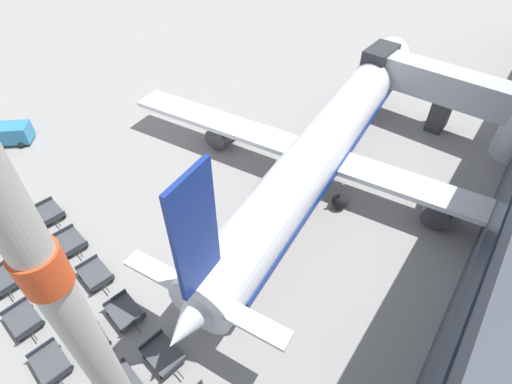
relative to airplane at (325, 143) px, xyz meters
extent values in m
plane|color=gray|center=(-16.53, -2.53, -3.43)|extent=(500.00, 500.00, 0.00)
cube|color=#232D3D|center=(13.42, -2.53, 4.02)|extent=(0.12, 99.82, 4.32)
cube|color=#B2B5BA|center=(6.01, 13.45, 1.34)|extent=(15.02, 3.34, 2.99)
cube|color=#2D2D33|center=(-1.44, 13.75, 1.34)|extent=(2.56, 4.20, 3.59)
cube|color=#38383D|center=(6.01, 13.45, -1.79)|extent=(1.70, 2.53, 3.27)
cylinder|color=silver|center=(-0.06, 0.58, 0.18)|extent=(8.05, 38.08, 4.14)
sphere|color=silver|center=(-2.03, 19.40, 0.18)|extent=(3.93, 3.93, 3.93)
cone|color=silver|center=(1.91, -18.25, 0.18)|extent=(4.43, 5.35, 3.93)
cube|color=navy|center=(1.83, -17.48, 5.91)|extent=(0.60, 3.12, 7.34)
cube|color=silver|center=(1.85, -17.67, 0.80)|extent=(10.82, 2.27, 0.24)
cube|color=silver|center=(0.10, -0.93, -0.76)|extent=(38.50, 6.88, 0.44)
cylinder|color=#333338|center=(10.13, 0.52, -2.03)|extent=(2.51, 3.46, 2.19)
cylinder|color=#333338|center=(-10.02, -1.59, -2.03)|extent=(2.51, 3.46, 2.19)
cube|color=navy|center=(-0.06, 0.58, -0.55)|extent=(7.74, 34.32, 0.74)
cylinder|color=#56565B|center=(-1.28, 12.25, -1.82)|extent=(0.24, 0.24, 1.92)
sphere|color=black|center=(-1.28, 12.25, -2.77)|extent=(1.31, 1.31, 1.31)
cylinder|color=#56565B|center=(3.29, -2.88, -1.82)|extent=(0.24, 0.24, 1.92)
sphere|color=black|center=(3.29, -2.88, -2.77)|extent=(1.31, 1.31, 1.31)
cylinder|color=#56565B|center=(-2.62, -3.50, -1.82)|extent=(0.24, 0.24, 1.92)
sphere|color=black|center=(-2.62, -3.50, -2.77)|extent=(1.31, 1.31, 1.31)
cube|color=teal|center=(-27.42, -14.02, -2.31)|extent=(4.71, 4.51, 1.69)
sphere|color=black|center=(-26.94, -12.34, -3.13)|extent=(0.60, 0.60, 0.60)
sphere|color=black|center=(-25.69, -13.73, -3.13)|extent=(0.60, 0.60, 0.60)
cube|color=#424449|center=(-11.95, -23.31, -2.88)|extent=(2.65, 2.00, 0.10)
cube|color=#2D333D|center=(-10.77, -23.47, -2.67)|extent=(0.31, 1.68, 0.32)
cube|color=#333338|center=(-10.39, -23.52, -3.00)|extent=(0.70, 0.15, 0.06)
sphere|color=black|center=(-11.00, -22.71, -3.25)|extent=(0.36, 0.36, 0.36)
sphere|color=black|center=(-12.70, -22.48, -3.25)|extent=(0.36, 0.36, 0.36)
cube|color=#424449|center=(-8.05, -24.09, -2.88)|extent=(2.64, 1.98, 0.10)
cube|color=#2D333D|center=(-6.88, -24.24, -2.67)|extent=(0.29, 1.69, 0.32)
cube|color=#2D333D|center=(-9.23, -23.94, -2.67)|extent=(0.29, 1.69, 0.32)
cube|color=#333338|center=(-6.49, -24.28, -3.00)|extent=(0.70, 0.15, 0.06)
sphere|color=black|center=(-7.29, -24.91, -3.25)|extent=(0.36, 0.36, 0.36)
sphere|color=black|center=(-7.11, -23.48, -3.25)|extent=(0.36, 0.36, 0.36)
sphere|color=black|center=(-8.99, -24.70, -3.25)|extent=(0.36, 0.36, 0.36)
sphere|color=black|center=(-8.81, -23.27, -3.25)|extent=(0.36, 0.36, 0.36)
cube|color=#424449|center=(-4.16, -24.70, -2.88)|extent=(2.70, 2.07, 0.10)
cube|color=#2D333D|center=(-2.99, -24.90, -2.67)|extent=(0.36, 1.68, 0.32)
cube|color=#2D333D|center=(-5.33, -24.51, -2.67)|extent=(0.36, 1.68, 0.32)
cube|color=#333338|center=(-2.61, -24.97, -3.00)|extent=(0.70, 0.18, 0.06)
sphere|color=black|center=(-3.20, -24.14, -3.25)|extent=(0.36, 0.36, 0.36)
sphere|color=black|center=(-5.13, -25.27, -3.25)|extent=(0.36, 0.36, 0.36)
sphere|color=black|center=(-4.89, -23.85, -3.25)|extent=(0.36, 0.36, 0.36)
cube|color=#424449|center=(-15.50, -20.28, -2.88)|extent=(2.77, 2.21, 0.10)
cube|color=#2D333D|center=(-14.35, -20.55, -2.67)|extent=(0.47, 1.66, 0.32)
cube|color=#2D333D|center=(-16.65, -20.01, -2.67)|extent=(0.47, 1.66, 0.32)
cube|color=#333338|center=(-13.97, -20.64, -3.00)|extent=(0.69, 0.22, 0.06)
sphere|color=black|center=(-14.83, -21.18, -3.25)|extent=(0.36, 0.36, 0.36)
sphere|color=black|center=(-14.50, -19.78, -3.25)|extent=(0.36, 0.36, 0.36)
sphere|color=black|center=(-16.50, -20.78, -3.25)|extent=(0.36, 0.36, 0.36)
sphere|color=black|center=(-16.17, -19.38, -3.25)|extent=(0.36, 0.36, 0.36)
cube|color=#424449|center=(-11.74, -20.89, -2.88)|extent=(2.66, 2.02, 0.10)
cube|color=#2D333D|center=(-10.57, -21.05, -2.67)|extent=(0.32, 1.68, 0.32)
cube|color=#2D333D|center=(-12.91, -20.72, -2.67)|extent=(0.32, 1.68, 0.32)
cube|color=#333338|center=(-10.18, -21.11, -3.00)|extent=(0.70, 0.16, 0.06)
sphere|color=black|center=(-10.99, -21.72, -3.25)|extent=(0.36, 0.36, 0.36)
sphere|color=black|center=(-10.79, -20.30, -3.25)|extent=(0.36, 0.36, 0.36)
sphere|color=black|center=(-12.69, -21.48, -3.25)|extent=(0.36, 0.36, 0.36)
sphere|color=black|center=(-12.49, -20.06, -3.25)|extent=(0.36, 0.36, 0.36)
cube|color=#424449|center=(-7.60, -21.72, -2.88)|extent=(2.77, 2.20, 0.10)
cube|color=#2D333D|center=(-6.45, -21.98, -2.67)|extent=(0.46, 1.66, 0.32)
cube|color=#2D333D|center=(-8.76, -21.45, -2.67)|extent=(0.46, 1.66, 0.32)
cube|color=#333338|center=(-6.07, -22.07, -3.00)|extent=(0.70, 0.22, 0.06)
sphere|color=black|center=(-6.93, -22.61, -3.25)|extent=(0.36, 0.36, 0.36)
sphere|color=black|center=(-6.60, -21.21, -3.25)|extent=(0.36, 0.36, 0.36)
sphere|color=black|center=(-8.60, -22.22, -3.25)|extent=(0.36, 0.36, 0.36)
sphere|color=black|center=(-8.28, -20.82, -3.25)|extent=(0.36, 0.36, 0.36)
cube|color=#424449|center=(-3.59, -22.38, -2.88)|extent=(2.76, 2.19, 0.10)
cube|color=#2D333D|center=(-2.44, -22.64, -2.67)|extent=(0.45, 1.67, 0.32)
cube|color=#2D333D|center=(-4.75, -22.12, -2.67)|extent=(0.45, 1.67, 0.32)
cube|color=#333338|center=(-2.06, -22.73, -3.00)|extent=(0.70, 0.21, 0.06)
sphere|color=black|center=(-2.92, -23.27, -3.25)|extent=(0.36, 0.36, 0.36)
sphere|color=black|center=(-2.60, -21.87, -3.25)|extent=(0.36, 0.36, 0.36)
sphere|color=black|center=(-4.59, -22.89, -3.25)|extent=(0.36, 0.36, 0.36)
sphere|color=black|center=(-4.27, -21.49, -3.25)|extent=(0.36, 0.36, 0.36)
cube|color=#2D333D|center=(-0.91, -22.85, -2.67)|extent=(0.36, 1.68, 0.32)
sphere|color=black|center=(-0.47, -22.19, -3.25)|extent=(0.36, 0.36, 0.36)
cube|color=#424449|center=(-15.10, -17.59, -2.88)|extent=(2.69, 2.06, 0.10)
cube|color=#2D333D|center=(-13.93, -17.78, -2.67)|extent=(0.35, 1.68, 0.32)
cube|color=#2D333D|center=(-16.27, -17.40, -2.67)|extent=(0.35, 1.68, 0.32)
cube|color=#333338|center=(-13.54, -17.84, -3.00)|extent=(0.70, 0.17, 0.06)
sphere|color=black|center=(-14.37, -18.43, -3.25)|extent=(0.36, 0.36, 0.36)
sphere|color=black|center=(-14.14, -17.01, -3.25)|extent=(0.36, 0.36, 0.36)
sphere|color=black|center=(-16.06, -18.16, -3.25)|extent=(0.36, 0.36, 0.36)
sphere|color=black|center=(-15.83, -16.74, -3.25)|extent=(0.36, 0.36, 0.36)
cube|color=#424449|center=(-11.11, -18.43, -2.88)|extent=(2.70, 2.09, 0.10)
cube|color=#2D333D|center=(-9.94, -18.63, -2.67)|extent=(0.37, 1.68, 0.32)
cube|color=#2D333D|center=(-12.27, -18.22, -2.67)|extent=(0.37, 1.68, 0.32)
cube|color=#333338|center=(-9.55, -18.70, -3.00)|extent=(0.70, 0.18, 0.06)
sphere|color=black|center=(-10.38, -19.28, -3.25)|extent=(0.36, 0.36, 0.36)
sphere|color=black|center=(-10.14, -17.87, -3.25)|extent=(0.36, 0.36, 0.36)
sphere|color=black|center=(-12.07, -18.99, -3.25)|extent=(0.36, 0.36, 0.36)
sphere|color=black|center=(-11.83, -17.57, -3.25)|extent=(0.36, 0.36, 0.36)
cube|color=#424449|center=(-7.19, -19.21, -2.88)|extent=(2.71, 2.09, 0.10)
cube|color=#2D333D|center=(-6.02, -19.42, -2.67)|extent=(0.37, 1.68, 0.32)
cube|color=#2D333D|center=(-8.35, -19.00, -2.67)|extent=(0.37, 1.68, 0.32)
cube|color=#333338|center=(-5.63, -19.49, -3.00)|extent=(0.70, 0.18, 0.06)
sphere|color=black|center=(-6.47, -20.07, -3.25)|extent=(0.36, 0.36, 0.36)
sphere|color=black|center=(-6.22, -18.65, -3.25)|extent=(0.36, 0.36, 0.36)
sphere|color=black|center=(-8.15, -19.77, -3.25)|extent=(0.36, 0.36, 0.36)
sphere|color=black|center=(-7.90, -18.35, -3.25)|extent=(0.36, 0.36, 0.36)
cube|color=#424449|center=(-3.27, -19.93, -2.88)|extent=(2.71, 2.09, 0.10)
cube|color=#2D333D|center=(-2.10, -20.14, -2.67)|extent=(0.38, 1.68, 0.32)
cube|color=#2D333D|center=(-4.44, -19.72, -2.67)|extent=(0.38, 1.68, 0.32)
cube|color=#333338|center=(-1.72, -20.21, -3.00)|extent=(0.70, 0.18, 0.06)
sphere|color=black|center=(-2.55, -20.79, -3.25)|extent=(0.36, 0.36, 0.36)
sphere|color=black|center=(-2.30, -19.38, -3.25)|extent=(0.36, 0.36, 0.36)
sphere|color=black|center=(-4.24, -20.49, -3.25)|extent=(0.36, 0.36, 0.36)
sphere|color=black|center=(-3.99, -19.08, -3.25)|extent=(0.36, 0.36, 0.36)
cube|color=#424449|center=(0.77, -20.48, -2.88)|extent=(2.66, 2.01, 0.10)
cube|color=#2D333D|center=(1.94, -20.65, -2.67)|extent=(0.31, 1.68, 0.32)
cube|color=#2D333D|center=(-0.41, -20.32, -2.67)|extent=(0.31, 1.68, 0.32)
cube|color=#333338|center=(2.33, -20.70, -3.00)|extent=(0.70, 0.16, 0.06)
sphere|color=black|center=(1.52, -21.31, -3.25)|extent=(0.36, 0.36, 0.36)
sphere|color=black|center=(1.72, -19.89, -3.25)|extent=(0.36, 0.36, 0.36)
sphere|color=black|center=(-0.18, -21.08, -3.25)|extent=(0.36, 0.36, 0.36)
sphere|color=black|center=(0.02, -19.65, -3.25)|extent=(0.36, 0.36, 0.36)
cylinder|color=#D8471E|center=(7.77, -25.02, 16.41)|extent=(0.58, 0.58, 0.60)
camera|label=1|loc=(11.40, -25.78, 20.23)|focal=28.00mm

